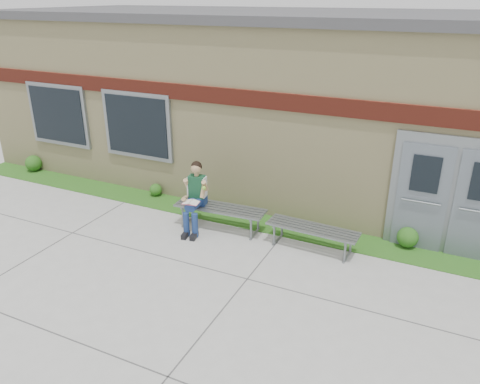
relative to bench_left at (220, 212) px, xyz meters
The scene contains 9 objects.
ground 2.06m from the bench_left, 81.27° to the right, with size 80.00×80.00×0.00m, color #9E9E99.
grass_strip 0.77m from the bench_left, 62.90° to the left, with size 16.00×0.80×0.02m, color #154F15.
school_building 4.35m from the bench_left, 85.61° to the left, with size 16.20×6.22×4.20m.
bench_left is the anchor object (origin of this frame).
bench_right 2.00m from the bench_left, ahead, with size 1.80×0.58×0.46m.
girl 0.64m from the bench_left, 155.01° to the right, with size 0.55×0.89×1.45m.
shrub_west 6.36m from the bench_left, behind, with size 0.44×0.44×0.44m, color #154F15.
shrub_mid 2.39m from the bench_left, 159.09° to the left, with size 0.30×0.30×0.30m, color #154F15.
shrub_east 3.77m from the bench_left, 13.03° to the left, with size 0.41×0.41×0.41m, color #154F15.
Camera 1 is at (3.83, -5.80, 4.60)m, focal length 35.00 mm.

